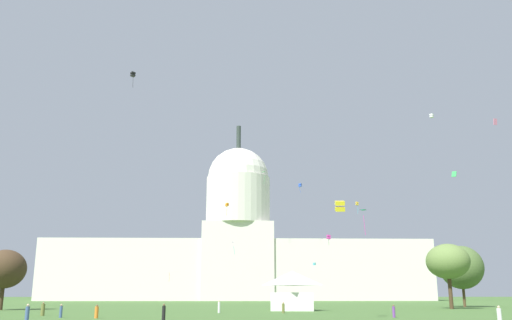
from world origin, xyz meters
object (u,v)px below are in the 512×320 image
person_denim_mid_left (27,314)px  person_olive_aisle_center (43,310)px  kite_green_high (265,174)px  kite_violet_low (234,244)px  tree_west_far (5,269)px  kite_black_high (133,74)px  kite_blue_high (300,185)px  person_white_edge_west (219,307)px  kite_pink_mid (495,122)px  kite_gold_mid (357,204)px  kite_magenta_mid (329,237)px  person_black_near_tree_west (164,313)px  kite_cyan_low (314,264)px  person_white_front_right (499,314)px  person_orange_back_right (97,312)px  kite_orange_mid (227,205)px  kite_yellow_low (340,206)px  person_purple_mid_right (394,312)px  kite_red_low (169,275)px  person_denim_lawn_far_left (61,311)px  event_tent (293,291)px  kite_white_high (432,116)px  capitol_building (238,249)px  person_olive_edge_east (283,308)px  kite_turquoise_low (365,213)px  tree_east_far (448,262)px  tree_east_near (461,267)px  kite_green_low (454,174)px

person_denim_mid_left → person_olive_aisle_center: bearing=140.8°
kite_green_high → kite_violet_low: kite_green_high is taller
tree_west_far → kite_black_high: (12.09, 37.28, 51.77)m
person_denim_mid_left → kite_blue_high: size_ratio=0.51×
person_white_edge_west → kite_pink_mid: size_ratio=1.95×
person_olive_aisle_center → kite_gold_mid: bearing=-102.8°
kite_magenta_mid → kite_violet_low: size_ratio=1.09×
person_black_near_tree_west → person_denim_mid_left: (-12.35, -4.46, 0.03)m
kite_cyan_low → person_white_front_right: bearing=-41.2°
person_orange_back_right → kite_orange_mid: 111.13m
kite_cyan_low → kite_violet_low: bearing=-100.0°
kite_green_high → kite_yellow_low: 132.14m
person_purple_mid_right → kite_red_low: (-41.87, 126.15, 8.14)m
person_purple_mid_right → kite_green_high: (-8.80, 123.89, 43.84)m
person_denim_lawn_far_left → kite_pink_mid: kite_pink_mid is taller
event_tent → kite_white_high: size_ratio=7.69×
kite_blue_high → kite_white_high: 78.70m
person_orange_back_right → person_purple_mid_right: bearing=65.3°
kite_orange_mid → kite_blue_high: bearing=166.2°
person_olive_aisle_center → kite_red_low: size_ratio=0.55×
person_denim_mid_left → kite_gold_mid: 120.10m
person_white_front_right → kite_violet_low: size_ratio=0.52×
capitol_building → tree_west_far: (-40.05, -117.02, -12.81)m
capitol_building → person_olive_edge_east: capitol_building is taller
kite_turquoise_low → kite_white_high: kite_white_high is taller
tree_east_far → kite_pink_mid: 33.95m
tree_east_near → kite_pink_mid: (-10.93, -42.45, 18.07)m
tree_east_far → kite_pink_mid: kite_pink_mid is taller
capitol_building → event_tent: size_ratio=18.62×
capitol_building → kite_gold_mid: capitol_building is taller
kite_magenta_mid → tree_east_far: bearing=177.4°
person_olive_aisle_center → kite_gold_mid: 108.07m
person_orange_back_right → person_white_front_right: bearing=52.6°
kite_red_low → kite_violet_low: (22.64, -44.46, 6.76)m
person_olive_aisle_center → kite_cyan_low: 103.11m
kite_red_low → kite_green_low: kite_green_low is taller
kite_green_high → person_denim_lawn_far_left: bearing=131.9°
kite_magenta_mid → kite_red_low: 57.95m
kite_black_high → kite_gold_mid: kite_black_high is taller
tree_east_far → kite_red_low: 110.82m
tree_east_far → kite_magenta_mid: (-10.35, 68.35, 11.35)m
kite_blue_high → kite_gold_mid: 38.24m
person_denim_lawn_far_left → kite_green_high: (30.09, 123.14, 43.80)m
kite_yellow_low → kite_red_low: 135.14m
kite_gold_mid → person_denim_lawn_far_left: bearing=-50.3°
person_white_front_right → kite_gold_mid: 105.32m
kite_green_low → person_orange_back_right: bearing=-91.6°
capitol_building → kite_magenta_mid: size_ratio=46.07×
tree_east_far → kite_magenta_mid: kite_magenta_mid is taller
person_olive_aisle_center → person_purple_mid_right: bearing=-166.2°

